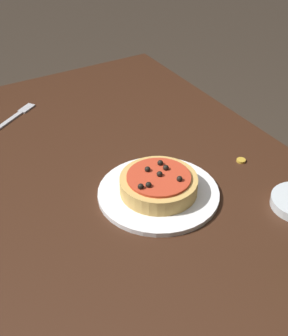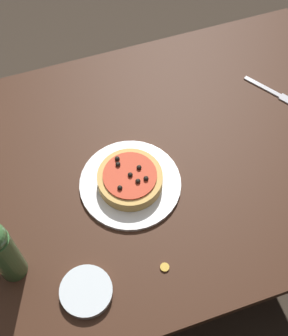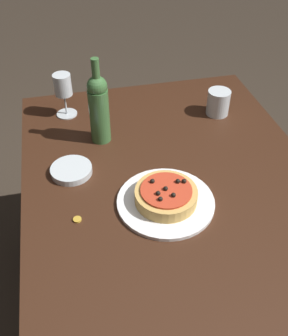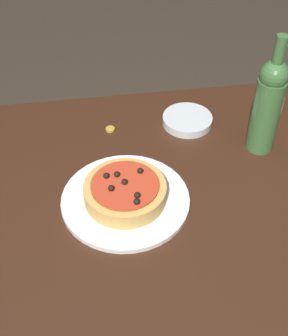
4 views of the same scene
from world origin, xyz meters
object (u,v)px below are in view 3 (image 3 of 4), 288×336
object	(u,v)px
dinner_plate	(166,202)
pizza	(166,195)
dining_table	(183,227)
bottle_cap	(77,220)
wine_bottle	(99,107)
wine_glass	(63,87)
water_cup	(218,102)
side_bowl	(71,170)

from	to	relation	value
dinner_plate	pizza	size ratio (longest dim) A/B	1.58
dining_table	bottle_cap	bearing A→B (deg)	-94.01
dinner_plate	bottle_cap	bearing A→B (deg)	-88.05
dining_table	bottle_cap	distance (m)	0.32
dinner_plate	wine_bottle	xyz separation A→B (m)	(-0.36, -0.14, 0.13)
pizza	wine_glass	world-z (taller)	wine_glass
wine_glass	bottle_cap	world-z (taller)	wine_glass
water_cup	side_bowl	world-z (taller)	water_cup
pizza	side_bowl	xyz separation A→B (m)	(-0.20, -0.26, -0.02)
water_cup	pizza	bearing A→B (deg)	-37.12
dining_table	dinner_plate	size ratio (longest dim) A/B	5.13
pizza	water_cup	size ratio (longest dim) A/B	1.88
wine_glass	side_bowl	world-z (taller)	wine_glass
wine_bottle	bottle_cap	bearing A→B (deg)	-18.31
water_cup	wine_glass	bearing A→B (deg)	-102.10
water_cup	wine_bottle	bearing A→B (deg)	-81.69
dining_table	side_bowl	bearing A→B (deg)	-126.59
dining_table	wine_glass	size ratio (longest dim) A/B	8.77
dining_table	wine_bottle	xyz separation A→B (m)	(-0.39, -0.19, 0.22)
side_bowl	bottle_cap	distance (m)	0.21
side_bowl	water_cup	bearing A→B (deg)	111.35
dinner_plate	bottle_cap	distance (m)	0.26
dining_table	dinner_plate	distance (m)	0.11
pizza	wine_glass	bearing A→B (deg)	-155.73
wine_bottle	water_cup	xyz separation A→B (m)	(-0.07, 0.46, -0.08)
water_cup	bottle_cap	bearing A→B (deg)	-53.29
wine_bottle	side_bowl	distance (m)	0.23
dinner_plate	wine_bottle	distance (m)	0.41
wine_bottle	dinner_plate	bearing A→B (deg)	21.22
side_bowl	dinner_plate	bearing A→B (deg)	52.45
wine_glass	pizza	bearing A→B (deg)	24.27
dinner_plate	side_bowl	xyz separation A→B (m)	(-0.20, -0.26, 0.00)
wine_glass	side_bowl	distance (m)	0.37
dining_table	wine_bottle	world-z (taller)	wine_bottle
wine_bottle	water_cup	world-z (taller)	wine_bottle
pizza	bottle_cap	xyz separation A→B (m)	(0.01, -0.26, -0.03)
pizza	wine_glass	size ratio (longest dim) A/B	1.08
pizza	water_cup	bearing A→B (deg)	142.88
dining_table	pizza	xyz separation A→B (m)	(-0.03, -0.05, 0.12)
pizza	wine_bottle	distance (m)	0.40
side_bowl	bottle_cap	xyz separation A→B (m)	(0.21, -0.00, -0.01)
dining_table	dinner_plate	world-z (taller)	dinner_plate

